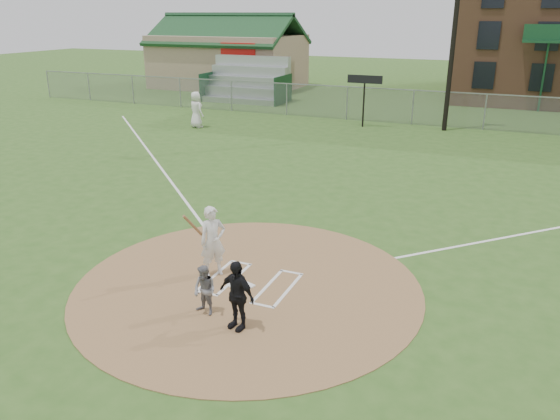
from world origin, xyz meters
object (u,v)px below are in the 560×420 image
at_px(ondeck_player, 196,110).
at_px(batter_at_plate, 213,241).
at_px(catcher, 205,290).
at_px(umpire, 237,295).
at_px(home_plate, 242,286).

distance_m(ondeck_player, batter_at_plate, 19.06).
bearing_deg(catcher, umpire, 0.48).
distance_m(home_plate, batter_at_plate, 1.34).
height_order(home_plate, batter_at_plate, batter_at_plate).
bearing_deg(batter_at_plate, ondeck_player, 122.39).
bearing_deg(catcher, ondeck_player, 136.23).
relative_size(home_plate, batter_at_plate, 0.26).
height_order(home_plate, ondeck_player, ondeck_player).
distance_m(umpire, batter_at_plate, 2.59).
relative_size(home_plate, umpire, 0.31).
xyz_separation_m(home_plate, batter_at_plate, (-0.95, 0.32, 0.89)).
distance_m(catcher, ondeck_player, 20.96).
relative_size(umpire, ondeck_player, 0.75).
relative_size(ondeck_player, batter_at_plate, 1.12).
height_order(umpire, batter_at_plate, batter_at_plate).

